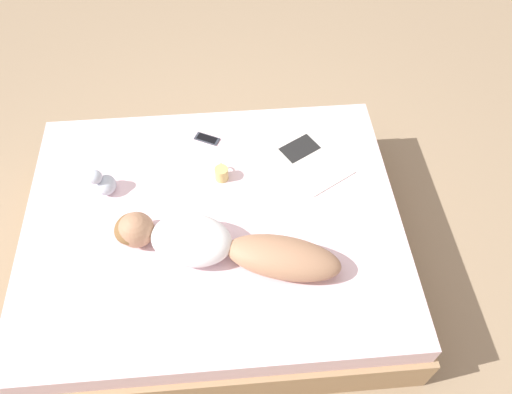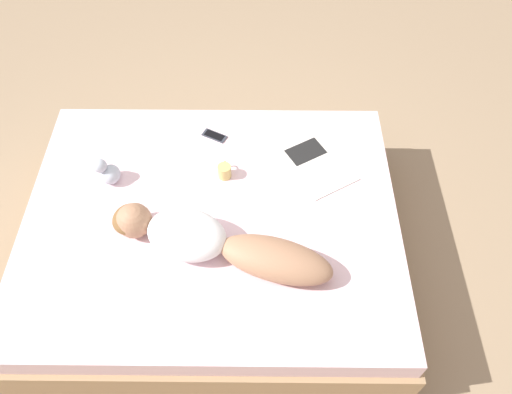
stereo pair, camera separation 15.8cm
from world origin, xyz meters
name	(u,v)px [view 1 (the left image)]	position (x,y,z in m)	size (l,w,h in m)	color
ground_plane	(217,258)	(0.00, 0.00, 0.00)	(12.00, 12.00, 0.00)	#9E8466
bed	(215,240)	(0.00, 0.00, 0.23)	(1.80, 2.23, 0.46)	tan
person	(217,245)	(-0.24, -0.02, 0.56)	(0.57, 1.25, 0.20)	#A37556
open_magazine	(311,160)	(0.39, -0.63, 0.47)	(0.57, 0.52, 0.01)	silver
coffee_mug	(222,173)	(0.30, -0.07, 0.51)	(0.12, 0.08, 0.09)	tan
cell_phone	(207,139)	(0.63, 0.02, 0.47)	(0.13, 0.17, 0.01)	#333842
plush_toy	(103,183)	(0.26, 0.63, 0.54)	(0.13, 0.15, 0.18)	#B2BCCC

